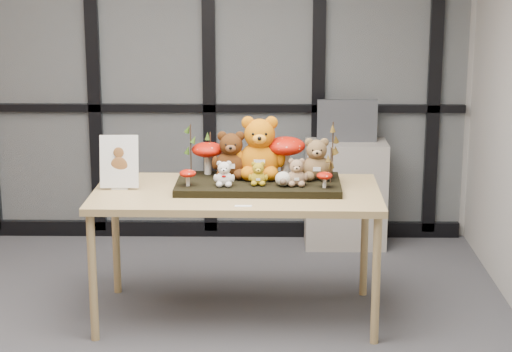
{
  "coord_description": "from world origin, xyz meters",
  "views": [
    {
      "loc": [
        0.92,
        -4.69,
        2.3
      ],
      "look_at": [
        0.84,
        0.77,
        0.93
      ],
      "focal_mm": 65.0,
      "sensor_mm": 36.0,
      "label": 1
    }
  ],
  "objects_px": {
    "bear_beige_small": "(297,171)",
    "sign_holder": "(119,164)",
    "mushroom_front_right": "(325,179)",
    "display_table": "(237,201)",
    "mushroom_back_right": "(286,155)",
    "mushroom_back_left": "(208,157)",
    "plush_cream_hedgehog": "(283,178)",
    "bear_small_yellow": "(258,172)",
    "bear_tan_back": "(316,156)",
    "diorama_tray": "(258,184)",
    "mushroom_front_left": "(188,177)",
    "bear_white_bow": "(224,172)",
    "bear_brown_medium": "(231,152)",
    "cabinet": "(345,194)",
    "monitor": "(347,121)",
    "bear_pooh_yellow": "(260,144)"
  },
  "relations": [
    {
      "from": "mushroom_front_left",
      "to": "cabinet",
      "type": "relative_size",
      "value": 0.14
    },
    {
      "from": "bear_brown_medium",
      "to": "bear_small_yellow",
      "type": "bearing_deg",
      "value": -47.69
    },
    {
      "from": "diorama_tray",
      "to": "bear_tan_back",
      "type": "relative_size",
      "value": 3.56
    },
    {
      "from": "bear_pooh_yellow",
      "to": "cabinet",
      "type": "height_order",
      "value": "bear_pooh_yellow"
    },
    {
      "from": "bear_pooh_yellow",
      "to": "bear_small_yellow",
      "type": "relative_size",
      "value": 2.69
    },
    {
      "from": "bear_brown_medium",
      "to": "bear_beige_small",
      "type": "height_order",
      "value": "bear_brown_medium"
    },
    {
      "from": "bear_small_yellow",
      "to": "sign_holder",
      "type": "xyz_separation_m",
      "value": [
        -0.86,
        0.06,
        0.04
      ]
    },
    {
      "from": "mushroom_back_left",
      "to": "plush_cream_hedgehog",
      "type": "bearing_deg",
      "value": -31.45
    },
    {
      "from": "diorama_tray",
      "to": "display_table",
      "type": "bearing_deg",
      "value": -153.43
    },
    {
      "from": "bear_small_yellow",
      "to": "bear_white_bow",
      "type": "height_order",
      "value": "bear_white_bow"
    },
    {
      "from": "plush_cream_hedgehog",
      "to": "mushroom_front_right",
      "type": "relative_size",
      "value": 0.91
    },
    {
      "from": "mushroom_front_left",
      "to": "monitor",
      "type": "xyz_separation_m",
      "value": [
        1.09,
        1.52,
        0.06
      ]
    },
    {
      "from": "bear_white_bow",
      "to": "plush_cream_hedgehog",
      "type": "bearing_deg",
      "value": 1.69
    },
    {
      "from": "mushroom_back_right",
      "to": "mushroom_front_right",
      "type": "relative_size",
      "value": 2.6
    },
    {
      "from": "mushroom_front_left",
      "to": "sign_holder",
      "type": "distance_m",
      "value": 0.44
    },
    {
      "from": "bear_brown_medium",
      "to": "mushroom_front_left",
      "type": "xyz_separation_m",
      "value": [
        -0.25,
        -0.23,
        -0.11
      ]
    },
    {
      "from": "bear_brown_medium",
      "to": "bear_small_yellow",
      "type": "relative_size",
      "value": 2.04
    },
    {
      "from": "bear_white_bow",
      "to": "monitor",
      "type": "xyz_separation_m",
      "value": [
        0.87,
        1.52,
        0.03
      ]
    },
    {
      "from": "bear_beige_small",
      "to": "sign_holder",
      "type": "height_order",
      "value": "sign_holder"
    },
    {
      "from": "bear_tan_back",
      "to": "bear_white_bow",
      "type": "relative_size",
      "value": 1.67
    },
    {
      "from": "mushroom_front_right",
      "to": "bear_beige_small",
      "type": "bearing_deg",
      "value": 162.37
    },
    {
      "from": "bear_tan_back",
      "to": "monitor",
      "type": "distance_m",
      "value": 1.36
    },
    {
      "from": "display_table",
      "to": "mushroom_back_right",
      "type": "relative_size",
      "value": 6.43
    },
    {
      "from": "display_table",
      "to": "bear_pooh_yellow",
      "type": "xyz_separation_m",
      "value": [
        0.14,
        0.17,
        0.32
      ]
    },
    {
      "from": "mushroom_back_left",
      "to": "bear_tan_back",
      "type": "bearing_deg",
      "value": -8.97
    },
    {
      "from": "monitor",
      "to": "plush_cream_hedgehog",
      "type": "bearing_deg",
      "value": -108.61
    },
    {
      "from": "bear_tan_back",
      "to": "cabinet",
      "type": "distance_m",
      "value": 1.47
    },
    {
      "from": "display_table",
      "to": "mushroom_front_left",
      "type": "bearing_deg",
      "value": -167.28
    },
    {
      "from": "plush_cream_hedgehog",
      "to": "mushroom_front_left",
      "type": "bearing_deg",
      "value": -177.95
    },
    {
      "from": "bear_tan_back",
      "to": "diorama_tray",
      "type": "bearing_deg",
      "value": -168.4
    },
    {
      "from": "bear_white_bow",
      "to": "cabinet",
      "type": "xyz_separation_m",
      "value": [
        0.87,
        1.5,
        -0.54
      ]
    },
    {
      "from": "mushroom_front_left",
      "to": "mushroom_front_right",
      "type": "distance_m",
      "value": 0.83
    },
    {
      "from": "bear_brown_medium",
      "to": "mushroom_back_left",
      "type": "height_order",
      "value": "bear_brown_medium"
    },
    {
      "from": "mushroom_back_left",
      "to": "mushroom_front_left",
      "type": "distance_m",
      "value": 0.33
    },
    {
      "from": "bear_white_bow",
      "to": "monitor",
      "type": "relative_size",
      "value": 0.37
    },
    {
      "from": "mushroom_front_left",
      "to": "mushroom_front_right",
      "type": "relative_size",
      "value": 1.06
    },
    {
      "from": "bear_pooh_yellow",
      "to": "bear_white_bow",
      "type": "distance_m",
      "value": 0.34
    },
    {
      "from": "plush_cream_hedgehog",
      "to": "mushroom_back_right",
      "type": "bearing_deg",
      "value": 86.57
    },
    {
      "from": "mushroom_front_right",
      "to": "bear_tan_back",
      "type": "bearing_deg",
      "value": 99.88
    },
    {
      "from": "monitor",
      "to": "bear_brown_medium",
      "type": "bearing_deg",
      "value": -122.8
    },
    {
      "from": "mushroom_back_left",
      "to": "monitor",
      "type": "distance_m",
      "value": 1.57
    },
    {
      "from": "bear_tan_back",
      "to": "bear_small_yellow",
      "type": "relative_size",
      "value": 1.8
    },
    {
      "from": "bear_brown_medium",
      "to": "bear_beige_small",
      "type": "distance_m",
      "value": 0.46
    },
    {
      "from": "bear_pooh_yellow",
      "to": "bear_small_yellow",
      "type": "xyz_separation_m",
      "value": [
        -0.01,
        -0.2,
        -0.13
      ]
    },
    {
      "from": "mushroom_back_left",
      "to": "monitor",
      "type": "bearing_deg",
      "value": 51.05
    },
    {
      "from": "bear_small_yellow",
      "to": "mushroom_back_right",
      "type": "bearing_deg",
      "value": 53.77
    },
    {
      "from": "display_table",
      "to": "bear_small_yellow",
      "type": "height_order",
      "value": "bear_small_yellow"
    },
    {
      "from": "bear_white_bow",
      "to": "sign_holder",
      "type": "distance_m",
      "value": 0.66
    },
    {
      "from": "mushroom_back_left",
      "to": "sign_holder",
      "type": "distance_m",
      "value": 0.57
    },
    {
      "from": "mushroom_front_right",
      "to": "sign_holder",
      "type": "distance_m",
      "value": 1.27
    }
  ]
}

